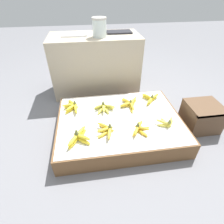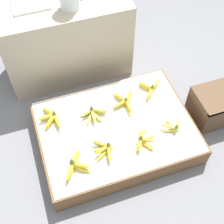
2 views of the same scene
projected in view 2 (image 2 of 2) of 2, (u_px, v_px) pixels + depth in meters
name	position (u px, v px, depth m)	size (l,w,h in m)	color
ground_plane	(115.00, 138.00, 2.44)	(10.00, 10.00, 0.00)	slate
display_platform	(116.00, 132.00, 2.37)	(1.14, 0.85, 0.17)	brown
back_vendor_table	(66.00, 39.00, 2.61)	(1.03, 0.49, 0.69)	tan
wooden_crate	(214.00, 106.00, 2.46)	(0.31, 0.29, 0.26)	brown
banana_bunch_front_left	(75.00, 165.00, 2.07)	(0.19, 0.22, 0.11)	yellow
banana_bunch_front_midleft	(105.00, 149.00, 2.15)	(0.15, 0.23, 0.10)	gold
banana_bunch_front_midright	(143.00, 140.00, 2.19)	(0.18, 0.20, 0.10)	gold
banana_bunch_front_right	(173.00, 127.00, 2.27)	(0.18, 0.14, 0.09)	#DBCC4C
banana_bunch_middle_left	(52.00, 118.00, 2.31)	(0.16, 0.26, 0.10)	yellow
banana_bunch_middle_midleft	(93.00, 114.00, 2.33)	(0.21, 0.14, 0.10)	gold
banana_bunch_middle_midright	(125.00, 101.00, 2.40)	(0.22, 0.26, 0.09)	gold
banana_bunch_middle_right	(150.00, 88.00, 2.48)	(0.19, 0.20, 0.09)	yellow
foam_tray_white	(30.00, 5.00, 2.30)	(0.27, 0.20, 0.02)	white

